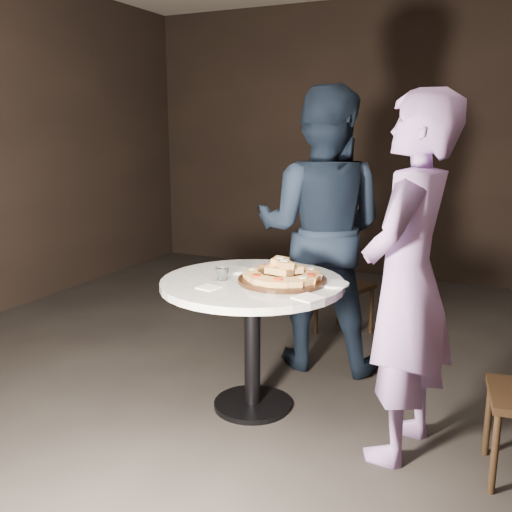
# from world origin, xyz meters

# --- Properties ---
(floor) EXTENTS (7.00, 7.00, 0.00)m
(floor) POSITION_xyz_m (0.00, 0.00, 0.00)
(floor) COLOR black
(floor) RESTS_ON ground
(table) EXTENTS (1.10, 1.10, 0.79)m
(table) POSITION_xyz_m (-0.14, 0.01, 0.64)
(table) COLOR black
(table) RESTS_ON ground
(serving_board) EXTENTS (0.53, 0.53, 0.02)m
(serving_board) POSITION_xyz_m (0.03, 0.04, 0.80)
(serving_board) COLOR black
(serving_board) RESTS_ON table
(focaccia_pile) EXTENTS (0.45, 0.45, 0.12)m
(focaccia_pile) POSITION_xyz_m (0.03, 0.04, 0.85)
(focaccia_pile) COLOR tan
(focaccia_pile) RESTS_ON serving_board
(plate_left) EXTENTS (0.24, 0.24, 0.01)m
(plate_left) POSITION_xyz_m (-0.34, 0.15, 0.80)
(plate_left) COLOR white
(plate_left) RESTS_ON table
(plate_right) EXTENTS (0.17, 0.17, 0.01)m
(plate_right) POSITION_xyz_m (0.31, 0.11, 0.80)
(plate_right) COLOR white
(plate_right) RESTS_ON table
(water_glass) EXTENTS (0.10, 0.10, 0.07)m
(water_glass) POSITION_xyz_m (-0.29, -0.07, 0.83)
(water_glass) COLOR silver
(water_glass) RESTS_ON table
(napkin_near) EXTENTS (0.13, 0.13, 0.01)m
(napkin_near) POSITION_xyz_m (-0.28, -0.24, 0.79)
(napkin_near) COLOR white
(napkin_near) RESTS_ON table
(napkin_far) EXTENTS (0.17, 0.17, 0.01)m
(napkin_far) POSITION_xyz_m (0.28, -0.20, 0.79)
(napkin_far) COLOR white
(napkin_far) RESTS_ON table
(chair_far) EXTENTS (0.47, 0.49, 0.80)m
(chair_far) POSITION_xyz_m (-0.03, 1.38, 0.46)
(chair_far) COLOR black
(chair_far) RESTS_ON ground
(diner_navy) EXTENTS (1.01, 0.84, 1.92)m
(diner_navy) POSITION_xyz_m (-0.01, 0.82, 0.96)
(diner_navy) COLOR black
(diner_navy) RESTS_ON ground
(diner_teal) EXTENTS (0.52, 0.72, 1.82)m
(diner_teal) POSITION_xyz_m (0.75, -0.09, 0.91)
(diner_teal) COLOR #866BA8
(diner_teal) RESTS_ON ground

